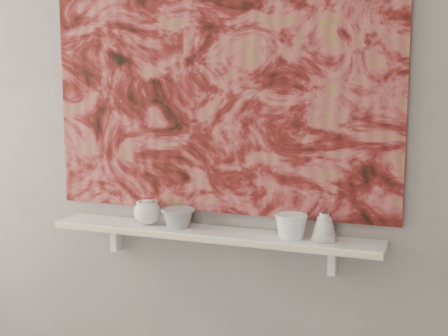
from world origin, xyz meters
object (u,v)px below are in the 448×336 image
at_px(painting, 219,81).
at_px(bell_vessel, 324,227).
at_px(cup_cream, 147,212).
at_px(bowl_white, 291,226).
at_px(bowl_grey, 178,218).
at_px(shelf, 212,234).

bearing_deg(painting, bell_vessel, -9.81).
bearing_deg(painting, cup_cream, -164.83).
height_order(painting, bowl_white, painting).
relative_size(bowl_grey, cup_cream, 1.24).
distance_m(shelf, painting, 0.63).
bearing_deg(bowl_grey, bowl_white, 0.00).
height_order(shelf, cup_cream, cup_cream).
xyz_separation_m(shelf, cup_cream, (-0.30, 0.00, 0.07)).
height_order(bell_vessel, bowl_white, bell_vessel).
bearing_deg(cup_cream, bowl_grey, 0.00).
bearing_deg(painting, shelf, -90.00).
height_order(shelf, painting, painting).
bearing_deg(bowl_white, painting, 166.52).
distance_m(shelf, bowl_white, 0.34).
xyz_separation_m(bowl_grey, bell_vessel, (0.62, 0.00, 0.01)).
xyz_separation_m(bowl_grey, cup_cream, (-0.14, 0.00, 0.01)).
bearing_deg(bowl_grey, painting, 27.90).
bearing_deg(shelf, bowl_grey, 180.00).
xyz_separation_m(painting, bell_vessel, (0.47, -0.08, -0.56)).
xyz_separation_m(shelf, bell_vessel, (0.47, 0.00, 0.07)).
relative_size(bowl_grey, bell_vessel, 1.32).
relative_size(shelf, painting, 0.93).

